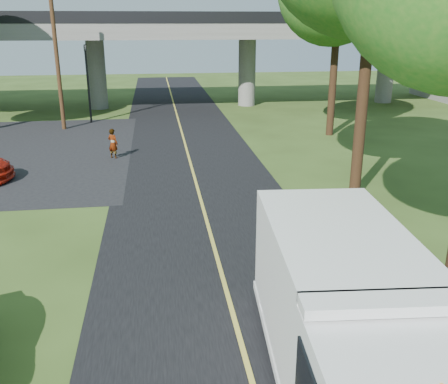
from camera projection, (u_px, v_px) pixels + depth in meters
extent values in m
plane|color=#324719|center=(241.00, 342.00, 10.88)|extent=(120.00, 120.00, 0.00)
cube|color=black|center=(199.00, 193.00, 20.25)|extent=(7.00, 90.00, 0.02)
cube|color=gold|center=(199.00, 193.00, 20.24)|extent=(0.12, 90.00, 0.01)
cube|color=slate|center=(172.00, 30.00, 38.92)|extent=(50.00, 9.00, 1.20)
cube|color=black|center=(174.00, 17.00, 34.51)|extent=(50.00, 0.25, 0.80)
cube|color=black|center=(170.00, 18.00, 42.75)|extent=(50.00, 0.25, 0.80)
cylinder|color=slate|center=(97.00, 74.00, 39.20)|extent=(1.40, 1.40, 5.40)
cylinder|color=slate|center=(247.00, 72.00, 40.77)|extent=(1.40, 1.40, 5.40)
cylinder|color=slate|center=(386.00, 70.00, 42.34)|extent=(1.40, 1.40, 5.40)
cylinder|color=black|center=(88.00, 85.00, 33.61)|extent=(0.14, 0.14, 5.20)
imported|color=black|center=(85.00, 54.00, 32.97)|extent=(0.18, 0.22, 1.10)
cylinder|color=#472D19|center=(57.00, 58.00, 30.93)|extent=(0.26, 0.26, 9.00)
cylinder|color=#382314|center=(363.00, 99.00, 18.88)|extent=(0.44, 0.44, 7.70)
cylinder|color=#382314|center=(333.00, 80.00, 29.72)|extent=(0.44, 0.44, 6.65)
cube|color=white|center=(334.00, 283.00, 9.79)|extent=(2.86, 4.79, 2.36)
cube|color=white|center=(335.00, 358.00, 9.86)|extent=(2.97, 6.26, 0.19)
cylinder|color=black|center=(268.00, 305.00, 11.43)|extent=(0.36, 0.96, 0.94)
cylinder|color=black|center=(360.00, 302.00, 11.55)|extent=(0.36, 0.96, 0.94)
imported|color=gray|center=(113.00, 144.00, 25.25)|extent=(0.67, 0.62, 1.53)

